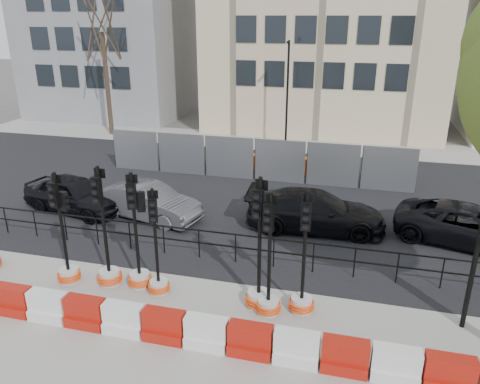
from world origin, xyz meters
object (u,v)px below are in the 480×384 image
(traffic_signal_d, at_px, (139,261))
(car_a, at_px, (75,194))
(traffic_signal_h, at_px, (302,288))
(car_c, at_px, (316,211))

(traffic_signal_d, relative_size, car_a, 0.77)
(traffic_signal_d, xyz_separation_m, traffic_signal_h, (4.62, -0.07, -0.12))
(traffic_signal_d, xyz_separation_m, car_c, (4.43, 5.06, -0.10))
(car_a, height_order, car_c, car_a)
(traffic_signal_h, xyz_separation_m, car_c, (-0.20, 5.13, 0.02))
(car_a, bearing_deg, traffic_signal_d, -120.75)
(traffic_signal_d, bearing_deg, car_c, 32.43)
(traffic_signal_h, bearing_deg, traffic_signal_d, 176.20)
(traffic_signal_d, relative_size, traffic_signal_h, 1.02)
(car_a, bearing_deg, car_c, -74.68)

